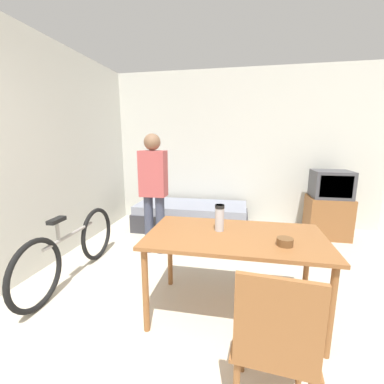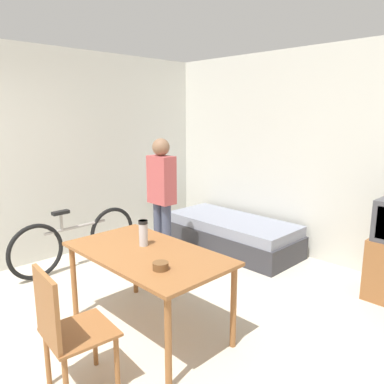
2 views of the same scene
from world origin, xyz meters
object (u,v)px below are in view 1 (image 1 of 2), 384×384
at_px(thermos_flask, 220,216).
at_px(person_standing, 153,186).
at_px(dining_table, 235,243).
at_px(wooden_chair, 275,340).
at_px(daybed, 191,216).
at_px(tv, 329,205).
at_px(bicycle, 72,250).
at_px(mate_bowl, 285,242).

bearing_deg(thermos_flask, person_standing, 133.38).
xyz_separation_m(dining_table, person_standing, (-1.09, 1.08, 0.26)).
bearing_deg(wooden_chair, thermos_flask, 111.67).
height_order(daybed, thermos_flask, thermos_flask).
xyz_separation_m(daybed, person_standing, (-0.30, -1.02, 0.70)).
xyz_separation_m(tv, dining_table, (-1.38, -2.16, 0.15)).
bearing_deg(daybed, dining_table, -69.31).
bearing_deg(bicycle, mate_bowl, -10.76).
distance_m(dining_table, mate_bowl, 0.42).
distance_m(dining_table, bicycle, 1.79).
height_order(daybed, wooden_chair, wooden_chair).
bearing_deg(dining_table, person_standing, 135.33).
height_order(dining_table, wooden_chair, wooden_chair).
height_order(person_standing, mate_bowl, person_standing).
relative_size(tv, thermos_flask, 4.56).
relative_size(person_standing, mate_bowl, 13.23).
xyz_separation_m(dining_table, bicycle, (-1.75, 0.25, -0.32)).
distance_m(wooden_chair, bicycle, 2.28).
relative_size(person_standing, thermos_flask, 6.89).
distance_m(tv, person_standing, 2.73).
relative_size(wooden_chair, person_standing, 0.57).
height_order(wooden_chair, mate_bowl, wooden_chair).
height_order(daybed, tv, tv).
distance_m(tv, mate_bowl, 2.54).
height_order(tv, wooden_chair, tv).
height_order(person_standing, thermos_flask, person_standing).
xyz_separation_m(wooden_chair, person_standing, (-1.33, 1.95, 0.41)).
bearing_deg(wooden_chair, daybed, 109.09).
bearing_deg(wooden_chair, dining_table, 105.09).
relative_size(wooden_chair, thermos_flask, 3.95).
relative_size(tv, person_standing, 0.66).
distance_m(wooden_chair, thermos_flask, 1.07).
bearing_deg(person_standing, tv, 23.54).
xyz_separation_m(daybed, thermos_flask, (0.66, -2.03, 0.65)).
bearing_deg(mate_bowl, tv, 66.40).
distance_m(daybed, wooden_chair, 3.16).
bearing_deg(thermos_flask, daybed, 107.87).
bearing_deg(wooden_chair, bicycle, 150.71).
relative_size(tv, dining_table, 0.72).
bearing_deg(tv, thermos_flask, -126.07).
xyz_separation_m(dining_table, wooden_chair, (0.23, -0.87, -0.15)).
relative_size(wooden_chair, mate_bowl, 7.59).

